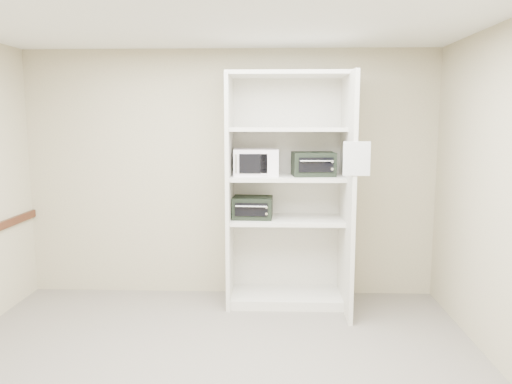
{
  "coord_description": "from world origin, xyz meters",
  "views": [
    {
      "loc": [
        0.48,
        -3.46,
        1.94
      ],
      "look_at": [
        0.31,
        1.35,
        1.25
      ],
      "focal_mm": 35.0,
      "sensor_mm": 36.0,
      "label": 1
    }
  ],
  "objects_px": {
    "shelving_unit": "(291,198)",
    "toaster_oven_upper": "(313,164)",
    "toaster_oven_lower": "(253,207)",
    "microwave": "(256,162)"
  },
  "relations": [
    {
      "from": "shelving_unit",
      "to": "toaster_oven_upper",
      "type": "xyz_separation_m",
      "value": [
        0.22,
        -0.01,
        0.36
      ]
    },
    {
      "from": "shelving_unit",
      "to": "toaster_oven_lower",
      "type": "distance_m",
      "value": 0.42
    },
    {
      "from": "microwave",
      "to": "toaster_oven_lower",
      "type": "height_order",
      "value": "microwave"
    },
    {
      "from": "toaster_oven_upper",
      "to": "toaster_oven_lower",
      "type": "xyz_separation_m",
      "value": [
        -0.63,
        -0.01,
        -0.46
      ]
    },
    {
      "from": "microwave",
      "to": "toaster_oven_lower",
      "type": "relative_size",
      "value": 1.12
    },
    {
      "from": "toaster_oven_upper",
      "to": "microwave",
      "type": "bearing_deg",
      "value": 172.66
    },
    {
      "from": "shelving_unit",
      "to": "microwave",
      "type": "bearing_deg",
      "value": 178.24
    },
    {
      "from": "shelving_unit",
      "to": "toaster_oven_lower",
      "type": "relative_size",
      "value": 5.93
    },
    {
      "from": "toaster_oven_upper",
      "to": "toaster_oven_lower",
      "type": "bearing_deg",
      "value": 175.48
    },
    {
      "from": "microwave",
      "to": "toaster_oven_upper",
      "type": "distance_m",
      "value": 0.59
    }
  ]
}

